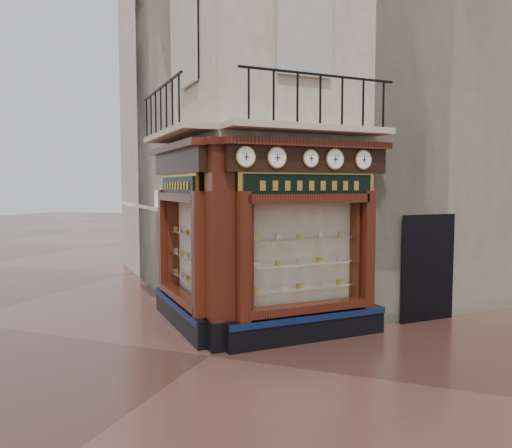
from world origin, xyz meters
The scene contains 16 objects.
ground centered at (0.00, 0.00, 0.00)m, with size 80.00×80.00×0.00m, color #462720.
main_building centered at (0.00, 6.16, 6.00)m, with size 8.00×8.00×12.00m, color beige.
neighbour_left centered at (-2.47, 8.63, 5.50)m, with size 8.00×8.00×11.00m, color beige.
neighbour_right centered at (2.47, 8.63, 5.50)m, with size 8.00×8.00×11.00m, color beige.
shopfront_left centered at (-1.41, 1.57, 1.98)m, with size 2.86×2.86×3.98m.
shopfront_right centered at (1.41, 1.57, 1.98)m, with size 2.86×2.86×3.98m.
corner_pilaster centered at (0.00, 0.50, 1.95)m, with size 0.85×0.85×3.98m.
balcony centered at (0.00, 1.49, 4.22)m, with size 5.94×2.97×1.03m.
clock_a centered at (0.55, 0.44, 3.62)m, with size 0.31×0.31×0.39m.
clock_b centered at (0.99, 0.89, 3.62)m, with size 0.32×0.32×0.40m.
clock_c centered at (1.50, 1.40, 3.62)m, with size 0.28×0.28×0.35m.
clock_d centered at (1.89, 1.79, 3.62)m, with size 0.33×0.33×0.41m.
clock_e centered at (2.37, 2.26, 3.62)m, with size 0.32×0.32×0.40m.
awning centered at (-3.41, 3.21, 0.00)m, with size 1.67×1.00×0.08m, color white, non-canonical shape.
signboard_left centered at (-1.46, 1.51, 3.10)m, with size 1.92×1.92×0.51m.
signboard_right centered at (1.46, 1.51, 3.10)m, with size 2.18×2.18×0.58m.
Camera 1 is at (3.99, -7.97, 3.09)m, focal length 35.00 mm.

